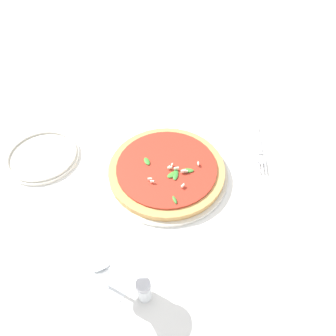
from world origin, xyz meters
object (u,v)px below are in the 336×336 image
(side_plate_white, at_px, (43,156))
(pizza_arugula_main, at_px, (168,171))
(shaker_pepper, at_px, (144,290))
(wine_glass, at_px, (100,263))
(fork, at_px, (259,148))

(side_plate_white, bearing_deg, pizza_arugula_main, 91.60)
(side_plate_white, xyz_separation_m, shaker_pepper, (0.32, 0.39, 0.02))
(wine_glass, distance_m, fork, 0.59)
(fork, relative_size, side_plate_white, 0.93)
(pizza_arugula_main, distance_m, shaker_pepper, 0.34)
(wine_glass, distance_m, shaker_pepper, 0.12)
(pizza_arugula_main, bearing_deg, fork, 121.34)
(pizza_arugula_main, bearing_deg, wine_glass, -10.75)
(side_plate_white, height_order, shaker_pepper, shaker_pepper)
(pizza_arugula_main, bearing_deg, shaker_pepper, 3.03)
(side_plate_white, bearing_deg, shaker_pepper, 49.95)
(pizza_arugula_main, relative_size, wine_glass, 1.94)
(pizza_arugula_main, height_order, wine_glass, wine_glass)
(fork, relative_size, shaker_pepper, 2.89)
(pizza_arugula_main, xyz_separation_m, fork, (-0.15, 0.25, -0.01))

